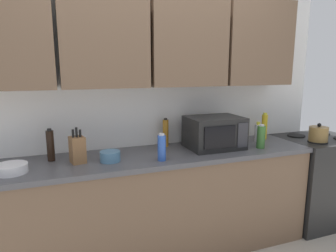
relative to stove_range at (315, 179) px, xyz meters
The scene contains 14 objects.
wall_back_with_cabinets 2.13m from the stove_range, behind, with size 3.68×0.38×2.60m.
counter_run 1.79m from the stove_range, behind, with size 2.81×0.63×0.90m.
stove_range is the anchor object (origin of this frame).
kettle 0.58m from the stove_range, 140.53° to the right, with size 0.17×0.17×0.18m.
microwave 1.34m from the stove_range, behind, with size 0.48×0.37×0.28m.
knife_block 2.45m from the stove_range, behind, with size 0.12×0.14×0.27m.
bottle_blue_cleaner 1.86m from the stove_range, behind, with size 0.06×0.06×0.21m.
bottle_yellow_mustard 0.83m from the stove_range, 164.59° to the left, with size 0.06×0.06×0.27m.
bottle_soy_dark 2.64m from the stove_range, behind, with size 0.06×0.06×0.25m.
bottle_amber_vinegar 1.71m from the stove_range, behind, with size 0.05×0.05×0.26m.
bottle_green_oil 1.00m from the stove_range, behind, with size 0.07×0.07×0.21m.
bottle_white_jar 0.88m from the stove_range, behind, with size 0.06×0.06×0.19m.
bowl_ceramic_small 2.86m from the stove_range, behind, with size 0.21×0.21×0.06m, color silver.
bowl_mixing_large 2.20m from the stove_range, behind, with size 0.16×0.16×0.08m, color teal.
Camera 1 is at (-0.70, -2.56, 1.60)m, focal length 31.66 mm.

